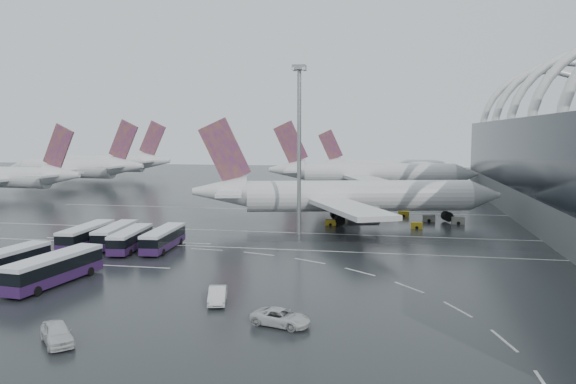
% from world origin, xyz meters
% --- Properties ---
extents(ground, '(420.00, 420.00, 0.00)m').
position_xyz_m(ground, '(0.00, 0.00, 0.00)').
color(ground, black).
rests_on(ground, ground).
extents(lane_marking_near, '(120.00, 0.25, 0.01)m').
position_xyz_m(lane_marking_near, '(0.00, -2.00, 0.01)').
color(lane_marking_near, silver).
rests_on(lane_marking_near, ground).
extents(lane_marking_mid, '(120.00, 0.25, 0.01)m').
position_xyz_m(lane_marking_mid, '(0.00, 12.00, 0.01)').
color(lane_marking_mid, silver).
rests_on(lane_marking_mid, ground).
extents(lane_marking_far, '(120.00, 0.25, 0.01)m').
position_xyz_m(lane_marking_far, '(0.00, 40.00, 0.01)').
color(lane_marking_far, silver).
rests_on(lane_marking_far, ground).
extents(bus_bay_line_south, '(28.00, 0.25, 0.01)m').
position_xyz_m(bus_bay_line_south, '(-24.00, -16.00, 0.01)').
color(bus_bay_line_south, silver).
rests_on(bus_bay_line_south, ground).
extents(bus_bay_line_north, '(28.00, 0.25, 0.01)m').
position_xyz_m(bus_bay_line_north, '(-24.00, 0.00, 0.01)').
color(bus_bay_line_north, silver).
rests_on(bus_bay_line_north, ground).
extents(airliner_main, '(58.46, 50.51, 19.98)m').
position_xyz_m(airliner_main, '(8.27, 24.17, 5.00)').
color(airliner_main, silver).
rests_on(airliner_main, ground).
extents(airliner_gate_b, '(59.79, 53.46, 20.75)m').
position_xyz_m(airliner_gate_b, '(10.30, 81.26, 5.19)').
color(airliner_gate_b, silver).
rests_on(airliner_gate_b, ground).
extents(airliner_gate_c, '(51.52, 46.75, 18.44)m').
position_xyz_m(airliner_gate_c, '(13.85, 124.04, 4.61)').
color(airliner_gate_c, silver).
rests_on(airliner_gate_c, ground).
extents(jet_remote_west, '(45.03, 36.28, 19.62)m').
position_xyz_m(jet_remote_west, '(-84.78, 53.54, 5.06)').
color(jet_remote_west, silver).
rests_on(jet_remote_west, ground).
extents(jet_remote_mid, '(49.13, 39.56, 21.44)m').
position_xyz_m(jet_remote_mid, '(-84.08, 85.26, 5.53)').
color(jet_remote_mid, silver).
rests_on(jet_remote_mid, ground).
extents(jet_remote_far, '(49.64, 39.91, 21.74)m').
position_xyz_m(jet_remote_far, '(-88.15, 114.67, 5.61)').
color(jet_remote_far, silver).
rests_on(jet_remote_far, ground).
extents(bus_row_near_a, '(3.59, 13.13, 3.20)m').
position_xyz_m(bus_row_near_a, '(-27.63, -5.56, 1.76)').
color(bus_row_near_a, '#2D143F').
rests_on(bus_row_near_a, ground).
extents(bus_row_near_b, '(4.15, 12.61, 3.05)m').
position_xyz_m(bus_row_near_b, '(-23.90, -3.67, 1.67)').
color(bus_row_near_b, '#2D143F').
rests_on(bus_row_near_b, ground).
extents(bus_row_near_c, '(4.05, 12.37, 2.99)m').
position_xyz_m(bus_row_near_c, '(-20.05, -6.42, 1.64)').
color(bus_row_near_c, '#2D143F').
rests_on(bus_row_near_c, ground).
extents(bus_row_near_d, '(3.61, 12.56, 3.05)m').
position_xyz_m(bus_row_near_d, '(-15.46, -5.29, 1.68)').
color(bus_row_near_d, '#2D143F').
rests_on(bus_row_near_d, ground).
extents(bus_row_far_a, '(4.20, 13.07, 3.16)m').
position_xyz_m(bus_row_far_a, '(-27.76, -23.54, 1.74)').
color(bus_row_far_a, '#2D143F').
rests_on(bus_row_far_a, ground).
extents(bus_row_far_c, '(4.65, 14.02, 3.39)m').
position_xyz_m(bus_row_far_c, '(-19.90, -25.55, 1.86)').
color(bus_row_far_c, '#2D143F').
rests_on(bus_row_far_c, ground).
extents(van_curve_a, '(5.87, 3.85, 1.50)m').
position_xyz_m(van_curve_a, '(8.01, -34.21, 0.75)').
color(van_curve_a, silver).
rests_on(van_curve_a, ground).
extents(van_curve_b, '(4.98, 5.18, 1.75)m').
position_xyz_m(van_curve_b, '(-9.01, -41.79, 0.87)').
color(van_curve_b, silver).
rests_on(van_curve_b, ground).
extents(van_curve_c, '(2.88, 5.18, 1.62)m').
position_xyz_m(van_curve_c, '(0.39, -28.84, 0.81)').
color(van_curve_c, silver).
rests_on(van_curve_c, ground).
extents(floodlight_mast, '(2.16, 2.16, 28.19)m').
position_xyz_m(floodlight_mast, '(1.98, 11.00, 17.73)').
color(floodlight_mast, gray).
rests_on(floodlight_mast, ground).
extents(gse_cart_belly_a, '(2.05, 1.21, 1.12)m').
position_xyz_m(gse_cart_belly_a, '(21.84, 20.39, 0.56)').
color(gse_cart_belly_a, '#AD8E17').
rests_on(gse_cart_belly_a, ground).
extents(gse_cart_belly_b, '(2.35, 1.39, 1.28)m').
position_xyz_m(gse_cart_belly_b, '(24.46, 29.03, 0.64)').
color(gse_cart_belly_b, slate).
rests_on(gse_cart_belly_b, ground).
extents(gse_cart_belly_c, '(1.95, 1.15, 1.06)m').
position_xyz_m(gse_cart_belly_c, '(6.30, 20.92, 0.53)').
color(gse_cart_belly_c, '#AD8E17').
rests_on(gse_cart_belly_c, ground).
extents(gse_cart_belly_d, '(2.34, 1.38, 1.27)m').
position_xyz_m(gse_cart_belly_d, '(29.69, 26.91, 0.64)').
color(gse_cart_belly_d, slate).
rests_on(gse_cart_belly_d, ground).
extents(gse_cart_belly_e, '(2.18, 1.29, 1.19)m').
position_xyz_m(gse_cart_belly_e, '(19.75, 34.40, 0.59)').
color(gse_cart_belly_e, '#AD8E17').
rests_on(gse_cart_belly_e, ground).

